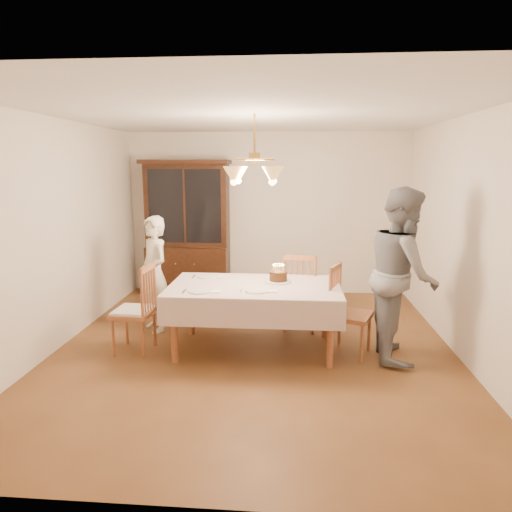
# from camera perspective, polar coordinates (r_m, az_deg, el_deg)

# --- Properties ---
(ground) EXTENTS (5.00, 5.00, 0.00)m
(ground) POSITION_cam_1_polar(r_m,az_deg,el_deg) (5.34, -0.17, -11.56)
(ground) COLOR brown
(ground) RESTS_ON ground
(room_shell) EXTENTS (5.00, 5.00, 5.00)m
(room_shell) POSITION_cam_1_polar(r_m,az_deg,el_deg) (4.95, -0.18, 5.60)
(room_shell) COLOR white
(room_shell) RESTS_ON ground
(dining_table) EXTENTS (1.90, 1.10, 0.76)m
(dining_table) POSITION_cam_1_polar(r_m,az_deg,el_deg) (5.11, -0.18, -4.47)
(dining_table) COLOR brown
(dining_table) RESTS_ON ground
(china_hutch) EXTENTS (1.38, 0.54, 2.16)m
(china_hutch) POSITION_cam_1_polar(r_m,az_deg,el_deg) (7.42, -8.51, 3.13)
(china_hutch) COLOR black
(china_hutch) RESTS_ON ground
(chair_far_side) EXTENTS (0.51, 0.50, 1.00)m
(chair_far_side) POSITION_cam_1_polar(r_m,az_deg,el_deg) (5.84, 5.72, -4.98)
(chair_far_side) COLOR brown
(chair_far_side) RESTS_ON ground
(chair_left_end) EXTENTS (0.45, 0.47, 1.00)m
(chair_left_end) POSITION_cam_1_polar(r_m,az_deg,el_deg) (5.31, -14.99, -6.85)
(chair_left_end) COLOR brown
(chair_left_end) RESTS_ON ground
(chair_right_end) EXTENTS (0.55, 0.56, 1.00)m
(chair_right_end) POSITION_cam_1_polar(r_m,az_deg,el_deg) (5.16, 11.63, -7.35)
(chair_right_end) COLOR brown
(chair_right_end) RESTS_ON ground
(elderly_woman) EXTENTS (0.61, 0.63, 1.46)m
(elderly_woman) POSITION_cam_1_polar(r_m,az_deg,el_deg) (5.86, -12.58, -2.23)
(elderly_woman) COLOR #EEE2C9
(elderly_woman) RESTS_ON ground
(adult_in_grey) EXTENTS (0.76, 0.94, 1.86)m
(adult_in_grey) POSITION_cam_1_polar(r_m,az_deg,el_deg) (5.12, 17.80, -2.14)
(adult_in_grey) COLOR slate
(adult_in_grey) RESTS_ON ground
(birthday_cake) EXTENTS (0.30, 0.30, 0.21)m
(birthday_cake) POSITION_cam_1_polar(r_m,az_deg,el_deg) (5.23, 2.79, -2.63)
(birthday_cake) COLOR white
(birthday_cake) RESTS_ON dining_table
(place_setting_near_left) EXTENTS (0.39, 0.24, 0.02)m
(place_setting_near_left) POSITION_cam_1_polar(r_m,az_deg,el_deg) (4.86, -6.87, -4.38)
(place_setting_near_left) COLOR white
(place_setting_near_left) RESTS_ON dining_table
(place_setting_near_right) EXTENTS (0.40, 0.25, 0.02)m
(place_setting_near_right) POSITION_cam_1_polar(r_m,az_deg,el_deg) (4.84, 0.27, -4.36)
(place_setting_near_right) COLOR white
(place_setting_near_right) RESTS_ON dining_table
(place_setting_far_left) EXTENTS (0.39, 0.24, 0.02)m
(place_setting_far_left) POSITION_cam_1_polar(r_m,az_deg,el_deg) (5.49, -5.96, -2.55)
(place_setting_far_left) COLOR white
(place_setting_far_left) RESTS_ON dining_table
(chandelier) EXTENTS (0.62, 0.62, 0.73)m
(chandelier) POSITION_cam_1_polar(r_m,az_deg,el_deg) (4.92, -0.19, 10.19)
(chandelier) COLOR #BF8C3F
(chandelier) RESTS_ON ground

